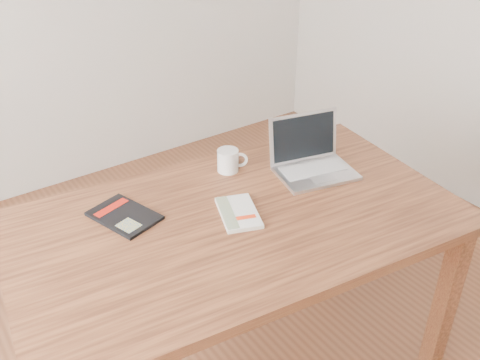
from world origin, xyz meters
TOP-DOWN VIEW (x-y plane):
  - room at (-0.07, 0.00)m, footprint 4.04×4.04m
  - desk at (0.15, 0.16)m, footprint 1.62×1.05m
  - white_guidebook at (0.16, 0.17)m, footprint 0.19×0.23m
  - black_guidebook at (-0.17, 0.38)m, footprint 0.22×0.27m
  - laptop at (0.57, 0.25)m, footprint 0.34×0.30m
  - coffee_mug at (0.30, 0.44)m, footprint 0.11×0.09m

SIDE VIEW (x-z plane):
  - desk at x=0.15m, z-range 0.29..1.04m
  - black_guidebook at x=-0.17m, z-range 0.75..0.76m
  - white_guidebook at x=0.16m, z-range 0.75..0.77m
  - laptop at x=0.57m, z-range 0.69..0.90m
  - coffee_mug at x=0.30m, z-range 0.75..0.84m
  - room at x=-0.07m, z-range 0.01..2.71m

